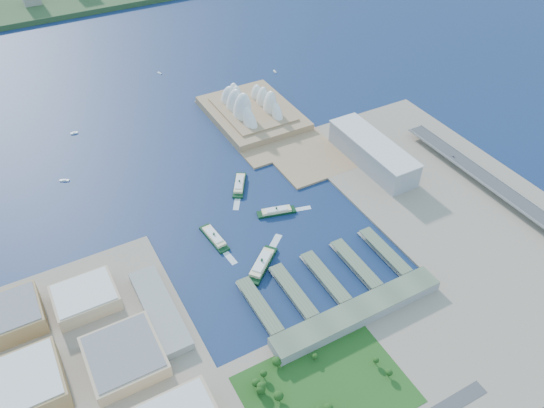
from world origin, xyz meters
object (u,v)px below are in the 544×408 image
ferry_b (239,183)px  ferry_c (262,263)px  ferry_a (214,236)px  opera_house (252,100)px  ferry_d (276,210)px  car_c (453,156)px  toaster_building (372,153)px

ferry_b → ferry_c: 153.14m
ferry_a → ferry_c: 74.31m
opera_house → ferry_c: size_ratio=2.93×
opera_house → ferry_c: bearing=-115.4°
ferry_c → ferry_d: bearing=-79.4°
ferry_b → car_c: 308.87m
ferry_b → car_c: size_ratio=12.80×
car_c → ferry_a: bearing=-3.9°
ferry_d → car_c: (273.41, -30.58, 10.69)m
ferry_a → ferry_b: ferry_b is taller
ferry_c → ferry_d: (60.41, 73.48, -1.04)m
ferry_b → ferry_c: ferry_c is taller
opera_house → ferry_d: opera_house is taller
toaster_building → ferry_b: toaster_building is taller
ferry_a → toaster_building: bearing=2.0°
opera_house → ferry_b: opera_house is taller
opera_house → car_c: opera_house is taller
opera_house → ferry_b: size_ratio=3.31×
opera_house → ferry_c: opera_house is taller
ferry_a → car_c: 365.18m
opera_house → car_c: 321.17m
ferry_a → ferry_b: size_ratio=0.99×
opera_house → ferry_c: (-142.82, -300.57, -26.18)m
ferry_b → car_c: (290.63, -104.03, 10.32)m
opera_house → ferry_b: 185.08m
ferry_b → ferry_d: size_ratio=1.08×
opera_house → ferry_a: size_ratio=3.34×
ferry_b → car_c: bearing=12.2°
toaster_building → car_c: toaster_building is taller
ferry_d → ferry_b: bearing=27.8°
car_c → opera_house: bearing=-53.5°
opera_house → toaster_building: bearing=-65.8°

